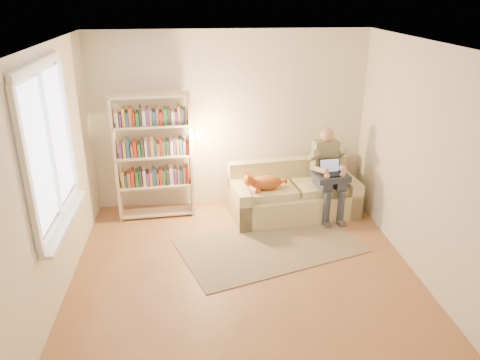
{
  "coord_description": "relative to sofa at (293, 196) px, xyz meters",
  "views": [
    {
      "loc": [
        -0.53,
        -4.41,
        3.1
      ],
      "look_at": [
        0.02,
        1.0,
        0.87
      ],
      "focal_mm": 35.0,
      "sensor_mm": 36.0,
      "label": 1
    }
  ],
  "objects": [
    {
      "name": "window",
      "position": [
        -2.83,
        -1.54,
        1.1
      ],
      "size": [
        0.12,
        1.52,
        1.69
      ],
      "color": "white",
      "rests_on": "wall_left"
    },
    {
      "name": "sofa",
      "position": [
        0.0,
        0.0,
        0.0
      ],
      "size": [
        1.89,
        1.02,
        0.77
      ],
      "rotation": [
        0.0,
        0.0,
        0.12
      ],
      "color": "beige",
      "rests_on": "floor"
    },
    {
      "name": "wall_left",
      "position": [
        -2.88,
        -1.74,
        1.02
      ],
      "size": [
        0.02,
        4.5,
        2.6
      ],
      "primitive_type": "cube",
      "color": "silver",
      "rests_on": "floor"
    },
    {
      "name": "blanket",
      "position": [
        0.43,
        -0.21,
        0.38
      ],
      "size": [
        0.51,
        0.43,
        0.08
      ],
      "primitive_type": "cube",
      "rotation": [
        0.0,
        0.0,
        0.12
      ],
      "color": "#252D40",
      "rests_on": "person"
    },
    {
      "name": "laptop",
      "position": [
        0.43,
        -0.2,
        0.47
      ],
      "size": [
        0.33,
        0.28,
        0.27
      ],
      "rotation": [
        0.0,
        0.0,
        0.12
      ],
      "color": "black",
      "rests_on": "blanket"
    },
    {
      "name": "person",
      "position": [
        0.46,
        -0.09,
        0.45
      ],
      "size": [
        0.42,
        0.61,
        1.3
      ],
      "rotation": [
        0.0,
        0.0,
        0.12
      ],
      "color": "gray",
      "rests_on": "sofa"
    },
    {
      "name": "floor",
      "position": [
        -0.88,
        -1.74,
        -0.28
      ],
      "size": [
        4.5,
        4.5,
        0.0
      ],
      "primitive_type": "plane",
      "color": "#8D5D40",
      "rests_on": "ground"
    },
    {
      "name": "wall_front",
      "position": [
        -0.88,
        -3.99,
        1.02
      ],
      "size": [
        4.0,
        0.02,
        2.6
      ],
      "primitive_type": "cube",
      "color": "silver",
      "rests_on": "floor"
    },
    {
      "name": "cat",
      "position": [
        -0.42,
        -0.17,
        0.32
      ],
      "size": [
        0.67,
        0.29,
        0.25
      ],
      "rotation": [
        0.0,
        0.0,
        0.12
      ],
      "color": "orange",
      "rests_on": "sofa"
    },
    {
      "name": "wall_right",
      "position": [
        1.12,
        -1.74,
        1.02
      ],
      "size": [
        0.02,
        4.5,
        2.6
      ],
      "primitive_type": "cube",
      "color": "silver",
      "rests_on": "floor"
    },
    {
      "name": "wall_back",
      "position": [
        -0.88,
        0.51,
        1.02
      ],
      "size": [
        4.0,
        0.02,
        2.6
      ],
      "primitive_type": "cube",
      "color": "silver",
      "rests_on": "floor"
    },
    {
      "name": "rug",
      "position": [
        -0.49,
        -0.91,
        -0.27
      ],
      "size": [
        2.55,
        1.97,
        0.01
      ],
      "primitive_type": "cube",
      "rotation": [
        0.0,
        0.0,
        0.32
      ],
      "color": "gray",
      "rests_on": "floor"
    },
    {
      "name": "ceiling",
      "position": [
        -0.88,
        -1.74,
        2.32
      ],
      "size": [
        4.0,
        4.5,
        0.02
      ],
      "primitive_type": "cube",
      "color": "white",
      "rests_on": "wall_back"
    },
    {
      "name": "bookshelf",
      "position": [
        -1.98,
        0.15,
        0.72
      ],
      "size": [
        1.22,
        0.35,
        1.81
      ],
      "rotation": [
        0.0,
        0.0,
        0.07
      ],
      "color": "beige",
      "rests_on": "floor"
    }
  ]
}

